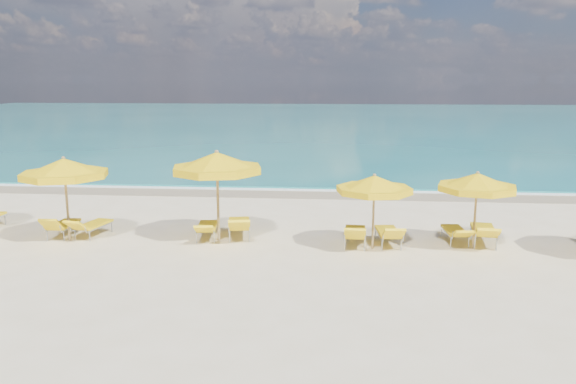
{
  "coord_description": "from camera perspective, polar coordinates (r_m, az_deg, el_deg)",
  "views": [
    {
      "loc": [
        1.48,
        -14.95,
        4.53
      ],
      "look_at": [
        0.0,
        1.5,
        1.2
      ],
      "focal_mm": 35.0,
      "sensor_mm": 36.0,
      "label": 1
    }
  ],
  "objects": [
    {
      "name": "ground_plane",
      "position": [
        15.69,
        -0.49,
        -5.38
      ],
      "size": [
        120.0,
        120.0,
        0.0
      ],
      "primitive_type": "plane",
      "color": "beige"
    },
    {
      "name": "ocean",
      "position": [
        63.13,
        3.82,
        7.25
      ],
      "size": [
        120.0,
        80.0,
        0.3
      ],
      "primitive_type": "cube",
      "color": "#136D6F",
      "rests_on": "ground"
    },
    {
      "name": "wet_sand_band",
      "position": [
        22.85,
        1.33,
        -0.04
      ],
      "size": [
        120.0,
        2.6,
        0.01
      ],
      "primitive_type": "cube",
      "color": "tan",
      "rests_on": "ground"
    },
    {
      "name": "foam_line",
      "position": [
        23.63,
        1.46,
        0.34
      ],
      "size": [
        120.0,
        1.2,
        0.03
      ],
      "primitive_type": "cube",
      "color": "white",
      "rests_on": "ground"
    },
    {
      "name": "whitecap_near",
      "position": [
        33.12,
        -7.98,
        3.43
      ],
      "size": [
        14.0,
        0.36,
        0.05
      ],
      "primitive_type": "cube",
      "color": "white",
      "rests_on": "ground"
    },
    {
      "name": "whitecap_far",
      "position": [
        39.75,
        14.59,
        4.49
      ],
      "size": [
        18.0,
        0.3,
        0.05
      ],
      "primitive_type": "cube",
      "color": "white",
      "rests_on": "ground"
    },
    {
      "name": "umbrella_2",
      "position": [
        16.79,
        -21.78,
        2.18
      ],
      "size": [
        2.66,
        2.66,
        2.44
      ],
      "rotation": [
        0.0,
        0.0,
        -0.11
      ],
      "color": "#A28451",
      "rests_on": "ground"
    },
    {
      "name": "umbrella_3",
      "position": [
        15.78,
        -7.23,
        2.89
      ],
      "size": [
        2.96,
        2.96,
        2.6
      ],
      "rotation": [
        0.0,
        0.0,
        -0.17
      ],
      "color": "#A28451",
      "rests_on": "ground"
    },
    {
      "name": "umbrella_4",
      "position": [
        15.08,
        8.76,
        0.72
      ],
      "size": [
        2.41,
        2.41,
        2.08
      ],
      "rotation": [
        0.0,
        0.0,
        -0.2
      ],
      "color": "#A28451",
      "rests_on": "ground"
    },
    {
      "name": "umbrella_5",
      "position": [
        15.75,
        18.67,
        0.9
      ],
      "size": [
        2.37,
        2.37,
        2.14
      ],
      "rotation": [
        0.0,
        0.0,
        0.13
      ],
      "color": "#A28451",
      "rests_on": "ground"
    },
    {
      "name": "lounger_2_left",
      "position": [
        17.75,
        -21.86,
        -3.55
      ],
      "size": [
        0.6,
        1.62,
        0.77
      ],
      "rotation": [
        0.0,
        0.0,
        0.03
      ],
      "color": "#A5A8AD",
      "rests_on": "ground"
    },
    {
      "name": "lounger_2_right",
      "position": [
        17.43,
        -19.21,
        -3.62
      ],
      "size": [
        0.85,
        1.72,
        0.71
      ],
      "rotation": [
        0.0,
        0.0,
        -0.2
      ],
      "color": "#A5A8AD",
      "rests_on": "ground"
    },
    {
      "name": "lounger_3_left",
      "position": [
        16.43,
        -8.21,
        -4.0
      ],
      "size": [
        0.76,
        1.74,
        0.66
      ],
      "rotation": [
        0.0,
        0.0,
        0.13
      ],
      "color": "#A5A8AD",
      "rests_on": "ground"
    },
    {
      "name": "lounger_3_right",
      "position": [
        16.43,
        -4.97,
        -3.82
      ],
      "size": [
        0.94,
        1.95,
        0.8
      ],
      "rotation": [
        0.0,
        0.0,
        0.18
      ],
      "color": "#A5A8AD",
      "rests_on": "ground"
    },
    {
      "name": "lounger_4_left",
      "position": [
        15.68,
        6.83,
        -4.65
      ],
      "size": [
        0.65,
        1.77,
        0.78
      ],
      "rotation": [
        0.0,
        0.0,
        -0.04
      ],
      "color": "#A5A8AD",
      "rests_on": "ground"
    },
    {
      "name": "lounger_4_right",
      "position": [
        15.85,
        10.15,
        -4.59
      ],
      "size": [
        0.72,
        1.77,
        0.76
      ],
      "rotation": [
        0.0,
        0.0,
        0.09
      ],
      "color": "#A5A8AD",
      "rests_on": "ground"
    },
    {
      "name": "lounger_5_left",
      "position": [
        16.5,
        16.62,
        -4.31
      ],
      "size": [
        0.63,
        1.69,
        0.64
      ],
      "rotation": [
        0.0,
        0.0,
        0.06
      ],
      "color": "#A5A8AD",
      "rests_on": "ground"
    },
    {
      "name": "lounger_5_right",
      "position": [
        16.63,
        19.23,
        -4.25
      ],
      "size": [
        0.86,
        1.97,
        0.76
      ],
      "rotation": [
        0.0,
        0.0,
        -0.13
      ],
      "color": "#A5A8AD",
      "rests_on": "ground"
    }
  ]
}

